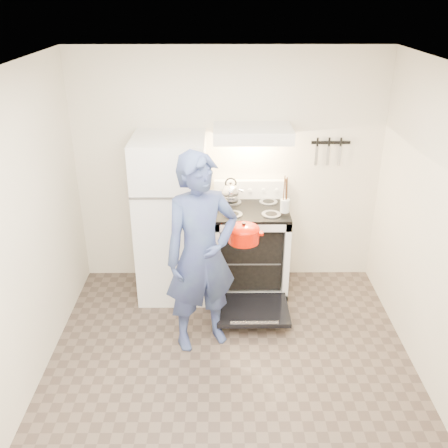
{
  "coord_description": "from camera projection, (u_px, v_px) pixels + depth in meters",
  "views": [
    {
      "loc": [
        -0.08,
        -3.18,
        2.97
      ],
      "look_at": [
        -0.05,
        1.0,
        1.0
      ],
      "focal_mm": 40.0,
      "sensor_mm": 36.0,
      "label": 1
    }
  ],
  "objects": [
    {
      "name": "stove_body",
      "position": [
        250.0,
        251.0,
        5.28
      ],
      "size": [
        0.76,
        0.65,
        0.92
      ],
      "primitive_type": "cube",
      "color": "white",
      "rests_on": "floor"
    },
    {
      "name": "back_wall",
      "position": [
        228.0,
        170.0,
        5.24
      ],
      "size": [
        3.2,
        0.02,
        2.5
      ],
      "primitive_type": "cube",
      "color": "beige",
      "rests_on": "ground"
    },
    {
      "name": "cooktop",
      "position": [
        251.0,
        210.0,
        5.08
      ],
      "size": [
        0.76,
        0.65,
        0.03
      ],
      "primitive_type": "cube",
      "color": "black",
      "rests_on": "stove_body"
    },
    {
      "name": "dutch_oven",
      "position": [
        244.0,
        235.0,
        4.47
      ],
      "size": [
        0.35,
        0.28,
        0.23
      ],
      "primitive_type": null,
      "color": "red",
      "rests_on": "person"
    },
    {
      "name": "oven_rack",
      "position": [
        250.0,
        252.0,
        5.29
      ],
      "size": [
        0.6,
        0.52,
        0.01
      ],
      "primitive_type": "cube",
      "color": "gray",
      "rests_on": "stove_body"
    },
    {
      "name": "range_hood",
      "position": [
        253.0,
        133.0,
        4.82
      ],
      "size": [
        0.76,
        0.5,
        0.12
      ],
      "primitive_type": "cube",
      "color": "white",
      "rests_on": "back_wall"
    },
    {
      "name": "backsplash",
      "position": [
        250.0,
        189.0,
        5.29
      ],
      "size": [
        0.76,
        0.07,
        0.2
      ],
      "primitive_type": "cube",
      "color": "white",
      "rests_on": "cooktop"
    },
    {
      "name": "refrigerator",
      "position": [
        172.0,
        219.0,
        5.09
      ],
      "size": [
        0.7,
        0.7,
        1.7
      ],
      "primitive_type": "cube",
      "color": "white",
      "rests_on": "floor"
    },
    {
      "name": "tea_kettle",
      "position": [
        231.0,
        190.0,
        5.16
      ],
      "size": [
        0.22,
        0.18,
        0.27
      ],
      "primitive_type": null,
      "color": "silver",
      "rests_on": "cooktop"
    },
    {
      "name": "utensil_jar",
      "position": [
        285.0,
        206.0,
        4.9
      ],
      "size": [
        0.11,
        0.11,
        0.13
      ],
      "primitive_type": "cylinder",
      "rotation": [
        0.0,
        0.0,
        -0.29
      ],
      "color": "silver",
      "rests_on": "cooktop"
    },
    {
      "name": "oven_door",
      "position": [
        253.0,
        310.0,
        4.89
      ],
      "size": [
        0.7,
        0.54,
        0.04
      ],
      "primitive_type": "cube",
      "color": "black",
      "rests_on": "floor"
    },
    {
      "name": "pizza_stone",
      "position": [
        254.0,
        249.0,
        5.34
      ],
      "size": [
        0.33,
        0.33,
        0.02
      ],
      "primitive_type": "cylinder",
      "color": "#82684C",
      "rests_on": "oven_rack"
    },
    {
      "name": "person",
      "position": [
        201.0,
        254.0,
        4.28
      ],
      "size": [
        0.78,
        0.66,
        1.82
      ],
      "primitive_type": "imported",
      "rotation": [
        0.0,
        0.0,
        0.41
      ],
      "color": "navy",
      "rests_on": "floor"
    },
    {
      "name": "knife_strip",
      "position": [
        331.0,
        142.0,
        5.1
      ],
      "size": [
        0.4,
        0.02,
        0.03
      ],
      "primitive_type": "cube",
      "color": "black",
      "rests_on": "back_wall"
    },
    {
      "name": "floor",
      "position": [
        231.0,
        384.0,
        4.14
      ],
      "size": [
        3.6,
        3.6,
        0.0
      ],
      "primitive_type": "plane",
      "color": "brown",
      "rests_on": "ground"
    }
  ]
}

